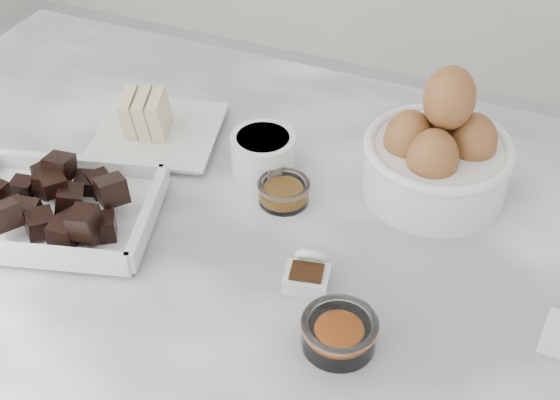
# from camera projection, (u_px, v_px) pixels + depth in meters

# --- Properties ---
(marble_slab) EXTENTS (1.20, 0.80, 0.04)m
(marble_slab) POSITION_uv_depth(u_px,v_px,m) (255.00, 248.00, 0.95)
(marble_slab) COLOR white
(marble_slab) RESTS_ON cabinet
(chocolate_dish) EXTENTS (0.28, 0.24, 0.06)m
(chocolate_dish) POSITION_uv_depth(u_px,v_px,m) (58.00, 205.00, 0.94)
(chocolate_dish) COLOR white
(chocolate_dish) RESTS_ON marble_slab
(butter_plate) EXTENTS (0.20, 0.20, 0.07)m
(butter_plate) POSITION_uv_depth(u_px,v_px,m) (156.00, 125.00, 1.08)
(butter_plate) COLOR white
(butter_plate) RESTS_ON marble_slab
(sugar_ramekin) EXTENTS (0.09, 0.09, 0.05)m
(sugar_ramekin) POSITION_uv_depth(u_px,v_px,m) (263.00, 151.00, 1.02)
(sugar_ramekin) COLOR white
(sugar_ramekin) RESTS_ON marble_slab
(egg_bowl) EXTENTS (0.19, 0.19, 0.18)m
(egg_bowl) POSITION_uv_depth(u_px,v_px,m) (438.00, 154.00, 0.96)
(egg_bowl) COLOR white
(egg_bowl) RESTS_ON marble_slab
(honey_bowl) EXTENTS (0.07, 0.07, 0.03)m
(honey_bowl) POSITION_uv_depth(u_px,v_px,m) (284.00, 191.00, 0.98)
(honey_bowl) COLOR white
(honey_bowl) RESTS_ON marble_slab
(zest_bowl) EXTENTS (0.08, 0.08, 0.04)m
(zest_bowl) POSITION_uv_depth(u_px,v_px,m) (339.00, 332.00, 0.80)
(zest_bowl) COLOR white
(zest_bowl) RESTS_ON marble_slab
(vanilla_spoon) EXTENTS (0.06, 0.07, 0.04)m
(vanilla_spoon) POSITION_uv_depth(u_px,v_px,m) (308.00, 273.00, 0.87)
(vanilla_spoon) COLOR white
(vanilla_spoon) RESTS_ON marble_slab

